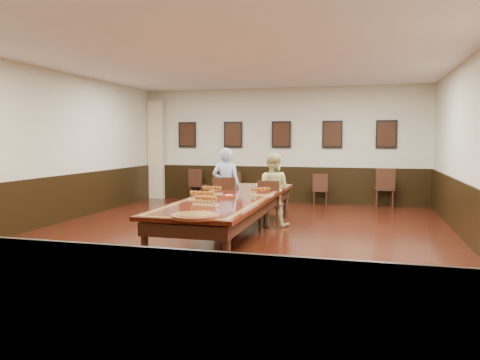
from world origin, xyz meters
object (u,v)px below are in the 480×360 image
(chair_woman, at_px, (271,203))
(conference_table, at_px, (233,204))
(spare_chair_d, at_px, (384,188))
(spare_chair_b, at_px, (235,186))
(person_man, at_px, (226,186))
(spare_chair_a, at_px, (198,184))
(carved_platter, at_px, (196,216))
(chair_man, at_px, (225,200))
(person_woman, at_px, (272,190))
(spare_chair_c, at_px, (320,189))

(chair_woman, relative_size, conference_table, 0.19)
(chair_woman, height_order, spare_chair_d, spare_chair_d)
(spare_chair_b, xyz_separation_m, person_man, (0.74, -3.37, 0.36))
(chair_woman, relative_size, spare_chair_a, 1.05)
(spare_chair_b, xyz_separation_m, spare_chair_d, (4.04, -0.04, 0.08))
(spare_chair_a, bearing_deg, spare_chair_d, -173.66)
(spare_chair_a, distance_m, person_man, 3.93)
(carved_platter, bearing_deg, conference_table, 93.96)
(chair_woman, relative_size, spare_chair_b, 1.10)
(chair_woman, distance_m, person_man, 1.04)
(chair_man, relative_size, person_man, 0.63)
(spare_chair_a, distance_m, conference_table, 5.36)
(spare_chair_a, bearing_deg, person_woman, 137.14)
(person_woman, distance_m, carved_platter, 3.66)
(person_woman, distance_m, conference_table, 1.40)
(spare_chair_d, bearing_deg, person_man, 40.12)
(chair_man, height_order, person_woman, person_woman)
(conference_table, bearing_deg, chair_woman, 69.58)
(chair_man, xyz_separation_m, spare_chair_d, (3.28, 3.43, 0.01))
(person_woman, xyz_separation_m, carved_platter, (-0.30, -3.64, 0.03))
(chair_man, bearing_deg, spare_chair_d, -142.61)
(person_woman, height_order, carved_platter, person_woman)
(chair_man, bearing_deg, chair_woman, 169.51)
(spare_chair_b, relative_size, carved_platter, 1.17)
(chair_man, xyz_separation_m, person_man, (-0.02, 0.10, 0.30))
(spare_chair_b, height_order, conference_table, spare_chair_b)
(spare_chair_a, xyz_separation_m, conference_table, (2.41, -4.78, 0.16))
(spare_chair_a, relative_size, carved_platter, 1.24)
(person_woman, bearing_deg, person_man, 1.77)
(spare_chair_c, xyz_separation_m, carved_platter, (-0.96, -7.00, 0.35))
(chair_woman, height_order, spare_chair_c, chair_woman)
(conference_table, distance_m, carved_platter, 2.34)
(spare_chair_d, bearing_deg, carved_platter, 64.47)
(chair_man, bearing_deg, person_woman, 175.44)
(chair_woman, xyz_separation_m, spare_chair_c, (0.67, 3.46, -0.05))
(chair_man, distance_m, person_man, 0.32)
(spare_chair_d, distance_m, carved_platter, 7.48)
(spare_chair_b, xyz_separation_m, spare_chair_c, (2.39, -0.04, -0.01))
(chair_woman, height_order, carved_platter, chair_woman)
(chair_woman, bearing_deg, spare_chair_c, -97.38)
(chair_woman, distance_m, conference_table, 1.31)
(person_woman, bearing_deg, spare_chair_d, -120.94)
(carved_platter, bearing_deg, chair_man, 100.70)
(person_man, height_order, carved_platter, person_man)
(chair_man, relative_size, carved_platter, 1.36)
(chair_man, relative_size, conference_table, 0.20)
(chair_woman, xyz_separation_m, spare_chair_a, (-2.86, 3.56, -0.02))
(person_woman, bearing_deg, chair_woman, 90.00)
(spare_chair_a, bearing_deg, carved_platter, 117.39)
(person_man, xyz_separation_m, carved_platter, (0.69, -3.68, -0.02))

